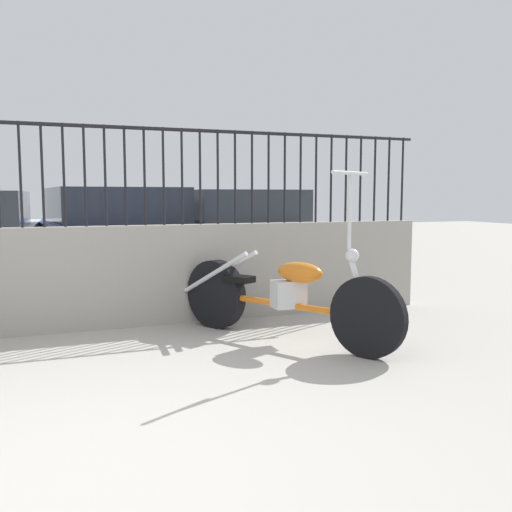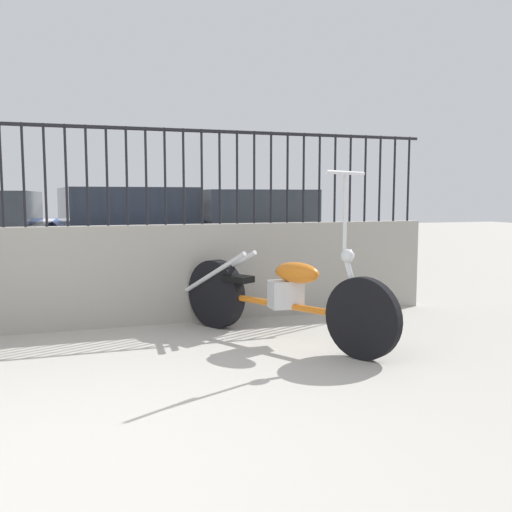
# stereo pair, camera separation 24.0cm
# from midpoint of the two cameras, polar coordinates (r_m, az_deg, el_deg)

# --- Properties ---
(ground_plane) EXTENTS (40.00, 40.00, 0.00)m
(ground_plane) POSITION_cam_midpoint_polar(r_m,az_deg,el_deg) (3.04, -21.15, -19.28)
(ground_plane) COLOR #ADA89E
(low_wall) EXTENTS (8.01, 0.18, 0.99)m
(low_wall) POSITION_cam_midpoint_polar(r_m,az_deg,el_deg) (5.70, -21.36, -2.28)
(low_wall) COLOR #9E998E
(low_wall) RESTS_ON ground_plane
(fence_railing) EXTENTS (8.01, 0.04, 0.95)m
(fence_railing) POSITION_cam_midpoint_polar(r_m,az_deg,el_deg) (5.65, -21.80, 8.95)
(fence_railing) COLOR black
(fence_railing) RESTS_ON low_wall
(motorcycle_orange) EXTENTS (1.26, 2.10, 1.48)m
(motorcycle_orange) POSITION_cam_midpoint_polar(r_m,az_deg,el_deg) (5.09, 0.30, -3.94)
(motorcycle_orange) COLOR black
(motorcycle_orange) RESTS_ON ground_plane
(car_blue) EXTENTS (2.19, 4.58, 1.39)m
(car_blue) POSITION_cam_midpoint_polar(r_m,az_deg,el_deg) (8.65, -14.94, 2.01)
(car_blue) COLOR black
(car_blue) RESTS_ON ground_plane
(car_silver) EXTENTS (1.81, 3.94, 1.36)m
(car_silver) POSITION_cam_midpoint_polar(r_m,az_deg,el_deg) (8.78, -2.79, 2.17)
(car_silver) COLOR black
(car_silver) RESTS_ON ground_plane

